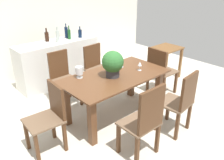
{
  "coord_description": "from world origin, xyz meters",
  "views": [
    {
      "loc": [
        -2.32,
        -2.44,
        2.23
      ],
      "look_at": [
        0.01,
        0.14,
        0.63
      ],
      "focal_mm": 37.93,
      "sensor_mm": 36.0,
      "label": 1
    }
  ],
  "objects_px": {
    "chair_foot_end": "(160,69)",
    "chair_far_left": "(63,76)",
    "chair_near_left": "(145,120)",
    "chair_far_right": "(96,66)",
    "wine_glass": "(140,64)",
    "wine_bottle_amber": "(80,33)",
    "kitchen_counter": "(58,63)",
    "crystal_vase_left": "(79,71)",
    "crystal_vase_center_near": "(121,62)",
    "wine_bottle_clear": "(66,32)",
    "wine_bottle_tall": "(58,36)",
    "dining_table": "(115,84)",
    "chair_near_right": "(181,100)",
    "wine_bottle_dark": "(69,34)",
    "side_table": "(166,55)",
    "flower_centerpiece": "(113,63)",
    "wine_bottle_green": "(47,36)",
    "chair_head_end": "(50,115)"
  },
  "relations": [
    {
      "from": "chair_far_left",
      "to": "kitchen_counter",
      "type": "distance_m",
      "value": 0.9
    },
    {
      "from": "chair_far_right",
      "to": "kitchen_counter",
      "type": "height_order",
      "value": "chair_far_right"
    },
    {
      "from": "chair_foot_end",
      "to": "chair_near_right",
      "type": "distance_m",
      "value": 1.24
    },
    {
      "from": "dining_table",
      "to": "wine_bottle_dark",
      "type": "bearing_deg",
      "value": 80.22
    },
    {
      "from": "flower_centerpiece",
      "to": "wine_bottle_dark",
      "type": "bearing_deg",
      "value": 78.35
    },
    {
      "from": "chair_near_left",
      "to": "crystal_vase_left",
      "type": "xyz_separation_m",
      "value": [
        -0.08,
        1.27,
        0.28
      ]
    },
    {
      "from": "dining_table",
      "to": "crystal_vase_left",
      "type": "relative_size",
      "value": 9.57
    },
    {
      "from": "crystal_vase_center_near",
      "to": "wine_bottle_amber",
      "type": "distance_m",
      "value": 1.56
    },
    {
      "from": "wine_bottle_dark",
      "to": "crystal_vase_left",
      "type": "bearing_deg",
      "value": -117.93
    },
    {
      "from": "dining_table",
      "to": "wine_bottle_green",
      "type": "relative_size",
      "value": 6.34
    },
    {
      "from": "chair_near_left",
      "to": "chair_far_left",
      "type": "bearing_deg",
      "value": -89.1
    },
    {
      "from": "chair_near_left",
      "to": "wine_bottle_clear",
      "type": "xyz_separation_m",
      "value": [
        0.69,
        2.83,
        0.47
      ]
    },
    {
      "from": "chair_foot_end",
      "to": "chair_far_right",
      "type": "relative_size",
      "value": 1.01
    },
    {
      "from": "wine_bottle_dark",
      "to": "chair_near_right",
      "type": "bearing_deg",
      "value": -88.03
    },
    {
      "from": "chair_near_right",
      "to": "chair_foot_end",
      "type": "bearing_deg",
      "value": -134.19
    },
    {
      "from": "crystal_vase_left",
      "to": "wine_glass",
      "type": "bearing_deg",
      "value": -24.89
    },
    {
      "from": "chair_far_right",
      "to": "wine_bottle_clear",
      "type": "relative_size",
      "value": 3.02
    },
    {
      "from": "wine_glass",
      "to": "wine_bottle_dark",
      "type": "height_order",
      "value": "wine_bottle_dark"
    },
    {
      "from": "kitchen_counter",
      "to": "wine_bottle_tall",
      "type": "height_order",
      "value": "wine_bottle_tall"
    },
    {
      "from": "chair_head_end",
      "to": "crystal_vase_left",
      "type": "bearing_deg",
      "value": 117.32
    },
    {
      "from": "wine_bottle_clear",
      "to": "flower_centerpiece",
      "type": "bearing_deg",
      "value": -101.05
    },
    {
      "from": "crystal_vase_center_near",
      "to": "wine_glass",
      "type": "height_order",
      "value": "crystal_vase_center_near"
    },
    {
      "from": "chair_near_right",
      "to": "crystal_vase_center_near",
      "type": "height_order",
      "value": "chair_near_right"
    },
    {
      "from": "wine_bottle_tall",
      "to": "dining_table",
      "type": "bearing_deg",
      "value": -90.26
    },
    {
      "from": "crystal_vase_center_near",
      "to": "wine_bottle_amber",
      "type": "xyz_separation_m",
      "value": [
        0.24,
        1.53,
        0.18
      ]
    },
    {
      "from": "crystal_vase_center_near",
      "to": "wine_bottle_green",
      "type": "bearing_deg",
      "value": 104.37
    },
    {
      "from": "chair_near_left",
      "to": "wine_bottle_clear",
      "type": "height_order",
      "value": "wine_bottle_clear"
    },
    {
      "from": "chair_near_left",
      "to": "wine_bottle_clear",
      "type": "distance_m",
      "value": 2.96
    },
    {
      "from": "crystal_vase_left",
      "to": "chair_far_left",
      "type": "bearing_deg",
      "value": 82.95
    },
    {
      "from": "crystal_vase_left",
      "to": "kitchen_counter",
      "type": "xyz_separation_m",
      "value": [
        0.46,
        1.48,
        -0.39
      ]
    },
    {
      "from": "wine_glass",
      "to": "wine_bottle_amber",
      "type": "bearing_deg",
      "value": 86.48
    },
    {
      "from": "dining_table",
      "to": "flower_centerpiece",
      "type": "distance_m",
      "value": 0.38
    },
    {
      "from": "dining_table",
      "to": "wine_bottle_clear",
      "type": "distance_m",
      "value": 1.95
    },
    {
      "from": "kitchen_counter",
      "to": "crystal_vase_left",
      "type": "bearing_deg",
      "value": -107.39
    },
    {
      "from": "chair_foot_end",
      "to": "wine_bottle_dark",
      "type": "bearing_deg",
      "value": 28.32
    },
    {
      "from": "chair_foot_end",
      "to": "wine_bottle_green",
      "type": "xyz_separation_m",
      "value": [
        -1.3,
        1.91,
        0.5
      ]
    },
    {
      "from": "chair_near_right",
      "to": "wine_bottle_green",
      "type": "xyz_separation_m",
      "value": [
        -0.53,
        2.87,
        0.48
      ]
    },
    {
      "from": "chair_head_end",
      "to": "chair_far_left",
      "type": "xyz_separation_m",
      "value": [
        0.78,
        0.97,
        0.01
      ]
    },
    {
      "from": "wine_bottle_dark",
      "to": "side_table",
      "type": "height_order",
      "value": "wine_bottle_dark"
    },
    {
      "from": "chair_foot_end",
      "to": "wine_bottle_tall",
      "type": "distance_m",
      "value": 2.13
    },
    {
      "from": "chair_near_left",
      "to": "chair_far_right",
      "type": "height_order",
      "value": "chair_near_left"
    },
    {
      "from": "chair_foot_end",
      "to": "chair_far_left",
      "type": "bearing_deg",
      "value": 60.21
    },
    {
      "from": "wine_glass",
      "to": "crystal_vase_center_near",
      "type": "bearing_deg",
      "value": 112.57
    },
    {
      "from": "chair_near_right",
      "to": "kitchen_counter",
      "type": "height_order",
      "value": "chair_near_right"
    },
    {
      "from": "wine_bottle_amber",
      "to": "side_table",
      "type": "bearing_deg",
      "value": -44.08
    },
    {
      "from": "wine_bottle_tall",
      "to": "chair_foot_end",
      "type": "bearing_deg",
      "value": -55.84
    },
    {
      "from": "crystal_vase_left",
      "to": "crystal_vase_center_near",
      "type": "xyz_separation_m",
      "value": [
        0.78,
        -0.11,
        -0.02
      ]
    },
    {
      "from": "chair_foot_end",
      "to": "wine_bottle_clear",
      "type": "height_order",
      "value": "wine_bottle_clear"
    },
    {
      "from": "chair_near_right",
      "to": "wine_bottle_dark",
      "type": "distance_m",
      "value": 2.76
    },
    {
      "from": "crystal_vase_left",
      "to": "wine_bottle_tall",
      "type": "bearing_deg",
      "value": 71.37
    }
  ]
}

